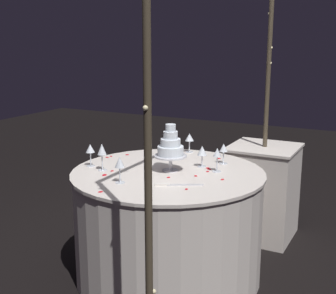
{
  "coord_description": "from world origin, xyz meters",
  "views": [
    {
      "loc": [
        2.64,
        1.37,
        1.62
      ],
      "look_at": [
        0.0,
        0.0,
        0.93
      ],
      "focal_mm": 49.4,
      "sensor_mm": 36.0,
      "label": 1
    }
  ],
  "objects_px": {
    "wine_glass_1": "(217,154)",
    "cake_knife": "(176,185)",
    "wine_glass_2": "(189,138)",
    "wine_glass_4": "(102,151)",
    "decorative_arch": "(226,80)",
    "tiered_cake": "(171,147)",
    "wine_glass_0": "(90,150)",
    "main_table": "(168,224)",
    "wine_glass_5": "(120,163)",
    "wine_glass_6": "(224,149)",
    "wine_glass_3": "(202,152)",
    "side_table": "(262,191)"
  },
  "relations": [
    {
      "from": "wine_glass_1",
      "to": "cake_knife",
      "type": "relative_size",
      "value": 0.6
    },
    {
      "from": "wine_glass_2",
      "to": "wine_glass_4",
      "type": "distance_m",
      "value": 0.8
    },
    {
      "from": "decorative_arch",
      "to": "tiered_cake",
      "type": "relative_size",
      "value": 6.66
    },
    {
      "from": "wine_glass_0",
      "to": "wine_glass_1",
      "type": "distance_m",
      "value": 0.87
    },
    {
      "from": "main_table",
      "to": "wine_glass_4",
      "type": "height_order",
      "value": "wine_glass_4"
    },
    {
      "from": "wine_glass_5",
      "to": "wine_glass_6",
      "type": "bearing_deg",
      "value": 150.37
    },
    {
      "from": "tiered_cake",
      "to": "wine_glass_1",
      "type": "relative_size",
      "value": 1.95
    },
    {
      "from": "tiered_cake",
      "to": "wine_glass_6",
      "type": "height_order",
      "value": "tiered_cake"
    },
    {
      "from": "wine_glass_0",
      "to": "wine_glass_3",
      "type": "distance_m",
      "value": 0.77
    },
    {
      "from": "tiered_cake",
      "to": "wine_glass_2",
      "type": "height_order",
      "value": "tiered_cake"
    },
    {
      "from": "tiered_cake",
      "to": "cake_knife",
      "type": "height_order",
      "value": "tiered_cake"
    },
    {
      "from": "main_table",
      "to": "wine_glass_0",
      "type": "height_order",
      "value": "wine_glass_0"
    },
    {
      "from": "tiered_cake",
      "to": "wine_glass_5",
      "type": "bearing_deg",
      "value": -22.27
    },
    {
      "from": "wine_glass_5",
      "to": "cake_knife",
      "type": "xyz_separation_m",
      "value": [
        -0.11,
        0.33,
        -0.12
      ]
    },
    {
      "from": "wine_glass_6",
      "to": "cake_knife",
      "type": "bearing_deg",
      "value": -7.31
    },
    {
      "from": "decorative_arch",
      "to": "wine_glass_1",
      "type": "bearing_deg",
      "value": -145.39
    },
    {
      "from": "tiered_cake",
      "to": "wine_glass_3",
      "type": "height_order",
      "value": "tiered_cake"
    },
    {
      "from": "side_table",
      "to": "cake_knife",
      "type": "xyz_separation_m",
      "value": [
        1.21,
        -0.2,
        0.37
      ]
    },
    {
      "from": "wine_glass_2",
      "to": "wine_glass_3",
      "type": "relative_size",
      "value": 1.01
    },
    {
      "from": "tiered_cake",
      "to": "wine_glass_0",
      "type": "xyz_separation_m",
      "value": [
        0.15,
        -0.54,
        -0.04
      ]
    },
    {
      "from": "decorative_arch",
      "to": "cake_knife",
      "type": "height_order",
      "value": "decorative_arch"
    },
    {
      "from": "side_table",
      "to": "decorative_arch",
      "type": "bearing_deg",
      "value": 0.39
    },
    {
      "from": "wine_glass_2",
      "to": "main_table",
      "type": "bearing_deg",
      "value": 10.08
    },
    {
      "from": "wine_glass_1",
      "to": "wine_glass_4",
      "type": "xyz_separation_m",
      "value": [
        0.33,
        -0.7,
        0.02
      ]
    },
    {
      "from": "decorative_arch",
      "to": "tiered_cake",
      "type": "distance_m",
      "value": 0.6
    },
    {
      "from": "main_table",
      "to": "wine_glass_3",
      "type": "bearing_deg",
      "value": 142.9
    },
    {
      "from": "wine_glass_0",
      "to": "decorative_arch",
      "type": "bearing_deg",
      "value": 98.33
    },
    {
      "from": "wine_glass_4",
      "to": "tiered_cake",
      "type": "bearing_deg",
      "value": 116.06
    },
    {
      "from": "wine_glass_3",
      "to": "tiered_cake",
      "type": "bearing_deg",
      "value": -37.73
    },
    {
      "from": "wine_glass_0",
      "to": "wine_glass_2",
      "type": "relative_size",
      "value": 1.05
    },
    {
      "from": "side_table",
      "to": "wine_glass_5",
      "type": "relative_size",
      "value": 4.66
    },
    {
      "from": "decorative_arch",
      "to": "wine_glass_4",
      "type": "xyz_separation_m",
      "value": [
        0.18,
        -0.79,
        -0.48
      ]
    },
    {
      "from": "wine_glass_4",
      "to": "wine_glass_5",
      "type": "xyz_separation_m",
      "value": [
        0.18,
        0.26,
        -0.01
      ]
    },
    {
      "from": "wine_glass_1",
      "to": "wine_glass_3",
      "type": "height_order",
      "value": "wine_glass_1"
    },
    {
      "from": "wine_glass_2",
      "to": "cake_knife",
      "type": "distance_m",
      "value": 0.86
    },
    {
      "from": "wine_glass_0",
      "to": "cake_knife",
      "type": "bearing_deg",
      "value": 81.02
    },
    {
      "from": "decorative_arch",
      "to": "cake_knife",
      "type": "relative_size",
      "value": 7.86
    },
    {
      "from": "wine_glass_0",
      "to": "cake_knife",
      "type": "height_order",
      "value": "wine_glass_0"
    },
    {
      "from": "main_table",
      "to": "cake_knife",
      "type": "height_order",
      "value": "cake_knife"
    },
    {
      "from": "side_table",
      "to": "wine_glass_6",
      "type": "relative_size",
      "value": 5.33
    },
    {
      "from": "wine_glass_6",
      "to": "tiered_cake",
      "type": "bearing_deg",
      "value": -36.85
    },
    {
      "from": "decorative_arch",
      "to": "wine_glass_4",
      "type": "bearing_deg",
      "value": -76.94
    },
    {
      "from": "tiered_cake",
      "to": "wine_glass_3",
      "type": "relative_size",
      "value": 2.15
    },
    {
      "from": "wine_glass_2",
      "to": "wine_glass_3",
      "type": "xyz_separation_m",
      "value": [
        0.34,
        0.26,
        -0.0
      ]
    },
    {
      "from": "wine_glass_2",
      "to": "wine_glass_6",
      "type": "bearing_deg",
      "value": 60.64
    },
    {
      "from": "wine_glass_1",
      "to": "wine_glass_2",
      "type": "distance_m",
      "value": 0.57
    },
    {
      "from": "wine_glass_0",
      "to": "wine_glass_2",
      "type": "distance_m",
      "value": 0.81
    },
    {
      "from": "wine_glass_4",
      "to": "cake_knife",
      "type": "relative_size",
      "value": 0.68
    },
    {
      "from": "tiered_cake",
      "to": "wine_glass_2",
      "type": "relative_size",
      "value": 2.13
    },
    {
      "from": "wine_glass_0",
      "to": "wine_glass_4",
      "type": "xyz_separation_m",
      "value": [
        0.05,
        0.13,
        0.02
      ]
    }
  ]
}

